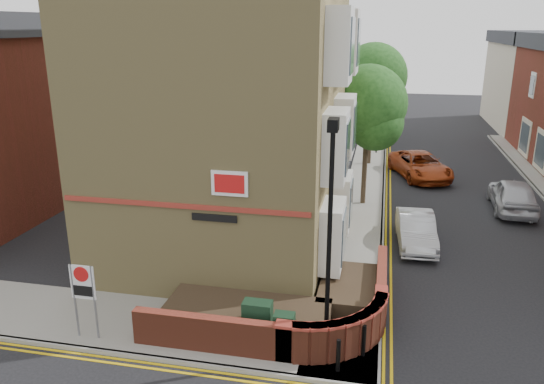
{
  "coord_description": "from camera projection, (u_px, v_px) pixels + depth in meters",
  "views": [
    {
      "loc": [
        2.74,
        -11.14,
        8.52
      ],
      "look_at": [
        -0.46,
        4.0,
        3.61
      ],
      "focal_mm": 35.0,
      "sensor_mm": 36.0,
      "label": 1
    }
  ],
  "objects": [
    {
      "name": "lamppost",
      "position": [
        329.0,
        240.0,
        13.3
      ],
      "size": [
        0.25,
        0.5,
        6.3
      ],
      "color": "black",
      "rests_on": "pavement_corner"
    },
    {
      "name": "ground",
      "position": [
        257.0,
        374.0,
        13.51
      ],
      "size": [
        120.0,
        120.0,
        0.0
      ],
      "primitive_type": "plane",
      "color": "black",
      "rests_on": "ground"
    },
    {
      "name": "silver_car_far",
      "position": [
        513.0,
        195.0,
        25.16
      ],
      "size": [
        2.05,
        4.65,
        1.56
      ],
      "primitive_type": "imported",
      "rotation": [
        0.0,
        0.0,
        3.1
      ],
      "color": "#B1B3B9",
      "rests_on": "ground"
    },
    {
      "name": "pavement_main",
      "position": [
        364.0,
        192.0,
        28.02
      ],
      "size": [
        2.0,
        32.0,
        0.12
      ],
      "primitive_type": "cube",
      "color": "gray",
      "rests_on": "ground"
    },
    {
      "name": "kerb_side",
      "position": [
        130.0,
        355.0,
        14.18
      ],
      "size": [
        13.0,
        0.15,
        0.12
      ],
      "primitive_type": "cube",
      "color": "gray",
      "rests_on": "ground"
    },
    {
      "name": "kerb_main_near",
      "position": [
        384.0,
        193.0,
        27.82
      ],
      "size": [
        0.15,
        32.0,
        0.12
      ],
      "primitive_type": "cube",
      "color": "gray",
      "rests_on": "ground"
    },
    {
      "name": "tree_mid",
      "position": [
        373.0,
        82.0,
        32.1
      ],
      "size": [
        4.03,
        4.03,
        7.42
      ],
      "color": "#382B1E",
      "rests_on": "pavement_main"
    },
    {
      "name": "bollard_far",
      "position": [
        364.0,
        341.0,
        13.94
      ],
      "size": [
        0.11,
        0.11,
        0.9
      ],
      "primitive_type": "cylinder",
      "color": "black",
      "rests_on": "pavement_corner"
    },
    {
      "name": "silver_car_near",
      "position": [
        416.0,
        230.0,
        21.23
      ],
      "size": [
        1.58,
        4.03,
        1.3
      ],
      "primitive_type": "imported",
      "rotation": [
        0.0,
        0.0,
        0.05
      ],
      "color": "#B0B3B8",
      "rests_on": "ground"
    },
    {
      "name": "utility_cabinet_large",
      "position": [
        258.0,
        321.0,
        14.56
      ],
      "size": [
        0.8,
        0.45,
        1.2
      ],
      "primitive_type": "cube",
      "color": "#15301F",
      "rests_on": "pavement_corner"
    },
    {
      "name": "red_car_main",
      "position": [
        420.0,
        165.0,
        30.65
      ],
      "size": [
        3.92,
        5.72,
        1.45
      ],
      "primitive_type": "imported",
      "rotation": [
        0.0,
        0.0,
        0.32
      ],
      "color": "#9B3510",
      "rests_on": "ground"
    },
    {
      "name": "bollard_near",
      "position": [
        338.0,
        355.0,
        13.31
      ],
      "size": [
        0.11,
        0.11,
        0.9
      ],
      "primitive_type": "cylinder",
      "color": "black",
      "rests_on": "pavement_corner"
    },
    {
      "name": "tree_near",
      "position": [
        368.0,
        110.0,
        24.79
      ],
      "size": [
        3.64,
        3.65,
        6.7
      ],
      "color": "#382B1E",
      "rests_on": "pavement_main"
    },
    {
      "name": "traffic_light_assembly",
      "position": [
        378.0,
        114.0,
        35.51
      ],
      "size": [
        0.2,
        0.16,
        4.2
      ],
      "color": "black",
      "rests_on": "pavement_main"
    },
    {
      "name": "zone_sign",
      "position": [
        83.0,
        288.0,
        14.46
      ],
      "size": [
        0.72,
        0.07,
        2.2
      ],
      "color": "slate",
      "rests_on": "pavement_corner"
    },
    {
      "name": "far_terrace_cream",
      "position": [
        528.0,
        79.0,
        44.86
      ],
      "size": [
        5.4,
        12.4,
        8.0
      ],
      "color": "beige",
      "rests_on": "ground"
    },
    {
      "name": "utility_cabinet_small",
      "position": [
        284.0,
        332.0,
        14.14
      ],
      "size": [
        0.55,
        0.4,
        1.1
      ],
      "primitive_type": "cube",
      "color": "#15301F",
      "rests_on": "pavement_corner"
    },
    {
      "name": "garden_wall",
      "position": [
        277.0,
        323.0,
        15.84
      ],
      "size": [
        6.8,
        6.0,
        1.2
      ],
      "primitive_type": null,
      "color": "maroon",
      "rests_on": "ground"
    },
    {
      "name": "tree_far",
      "position": [
        376.0,
        75.0,
        39.65
      ],
      "size": [
        3.81,
        3.81,
        7.0
      ],
      "color": "#382B1E",
      "rests_on": "pavement_main"
    },
    {
      "name": "yellow_lines_side",
      "position": [
        126.0,
        363.0,
        13.96
      ],
      "size": [
        13.0,
        0.28,
        0.01
      ],
      "primitive_type": "cube",
      "color": "gold",
      "rests_on": "ground"
    },
    {
      "name": "corner_building",
      "position": [
        232.0,
        89.0,
        19.65
      ],
      "size": [
        8.95,
        10.4,
        13.6
      ],
      "color": "tan",
      "rests_on": "ground"
    },
    {
      "name": "pavement_corner",
      "position": [
        154.0,
        325.0,
        15.58
      ],
      "size": [
        13.0,
        3.0,
        0.12
      ],
      "primitive_type": "cube",
      "color": "gray",
      "rests_on": "ground"
    },
    {
      "name": "yellow_lines_main",
      "position": [
        388.0,
        194.0,
        27.79
      ],
      "size": [
        0.28,
        32.0,
        0.01
      ],
      "primitive_type": "cube",
      "color": "gold",
      "rests_on": "ground"
    }
  ]
}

